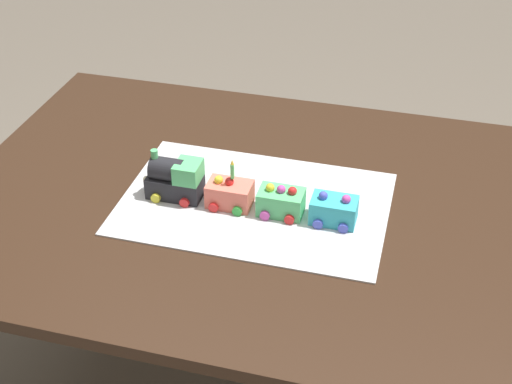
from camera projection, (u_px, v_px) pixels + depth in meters
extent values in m
cube|color=#382316|center=(257.00, 204.00, 1.66)|extent=(1.40, 1.00, 0.03)
cube|color=#382316|center=(103.00, 190.00, 2.36)|extent=(0.07, 0.07, 0.71)
cube|color=#382316|center=(509.00, 255.00, 2.09)|extent=(0.07, 0.07, 0.71)
cube|color=silver|center=(256.00, 204.00, 1.64)|extent=(0.60, 0.40, 0.00)
cube|color=#232328|center=(175.00, 187.00, 1.64)|extent=(0.12, 0.06, 0.05)
cylinder|color=#232328|center=(167.00, 169.00, 1.62)|extent=(0.08, 0.05, 0.05)
cube|color=#59CC7A|center=(188.00, 171.00, 1.61)|extent=(0.06, 0.06, 0.04)
cylinder|color=#59CC7A|center=(154.00, 156.00, 1.61)|extent=(0.02, 0.02, 0.03)
sphere|color=#F4EFCC|center=(147.00, 179.00, 1.66)|extent=(0.02, 0.02, 0.02)
cylinder|color=yellow|center=(156.00, 198.00, 1.63)|extent=(0.02, 0.01, 0.02)
cylinder|color=red|center=(184.00, 203.00, 1.62)|extent=(0.02, 0.01, 0.02)
cylinder|color=#D84CB2|center=(167.00, 181.00, 1.69)|extent=(0.02, 0.01, 0.02)
cylinder|color=red|center=(195.00, 185.00, 1.67)|extent=(0.02, 0.01, 0.02)
cube|color=#F27260|center=(230.00, 194.00, 1.62)|extent=(0.10, 0.06, 0.06)
cylinder|color=red|center=(213.00, 207.00, 1.60)|extent=(0.02, 0.01, 0.02)
cylinder|color=green|center=(237.00, 211.00, 1.59)|extent=(0.02, 0.01, 0.02)
cylinder|color=yellow|center=(223.00, 190.00, 1.66)|extent=(0.02, 0.01, 0.02)
cylinder|color=orange|center=(246.00, 193.00, 1.65)|extent=(0.02, 0.01, 0.02)
sphere|color=red|center=(229.00, 182.00, 1.60)|extent=(0.02, 0.02, 0.02)
sphere|color=yellow|center=(219.00, 180.00, 1.60)|extent=(0.02, 0.02, 0.02)
cube|color=#59CC7A|center=(281.00, 202.00, 1.59)|extent=(0.10, 0.06, 0.06)
cylinder|color=#D84CB2|center=(265.00, 216.00, 1.58)|extent=(0.02, 0.01, 0.02)
cylinder|color=red|center=(289.00, 220.00, 1.57)|extent=(0.02, 0.01, 0.02)
cylinder|color=#4C59D8|center=(273.00, 197.00, 1.63)|extent=(0.02, 0.01, 0.02)
cylinder|color=#D84CB2|center=(296.00, 201.00, 1.62)|extent=(0.02, 0.01, 0.02)
sphere|color=#D84CB2|center=(281.00, 189.00, 1.57)|extent=(0.02, 0.02, 0.02)
sphere|color=red|center=(292.00, 191.00, 1.57)|extent=(0.02, 0.02, 0.02)
sphere|color=yellow|center=(270.00, 188.00, 1.58)|extent=(0.02, 0.02, 0.02)
cube|color=#38B7C6|center=(334.00, 210.00, 1.57)|extent=(0.10, 0.06, 0.06)
cylinder|color=#4C59D8|center=(318.00, 224.00, 1.55)|extent=(0.02, 0.01, 0.02)
cylinder|color=#4C59D8|center=(343.00, 228.00, 1.54)|extent=(0.02, 0.01, 0.02)
cylinder|color=yellow|center=(324.00, 205.00, 1.61)|extent=(0.02, 0.01, 0.02)
cylinder|color=green|center=(348.00, 209.00, 1.60)|extent=(0.02, 0.01, 0.02)
sphere|color=#D84CB2|center=(346.00, 199.00, 1.54)|extent=(0.02, 0.02, 0.02)
sphere|color=#4C59D8|center=(323.00, 196.00, 1.55)|extent=(0.02, 0.02, 0.02)
cylinder|color=#66D872|center=(232.00, 171.00, 1.58)|extent=(0.01, 0.01, 0.04)
cone|color=yellow|center=(232.00, 162.00, 1.56)|extent=(0.01, 0.01, 0.01)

